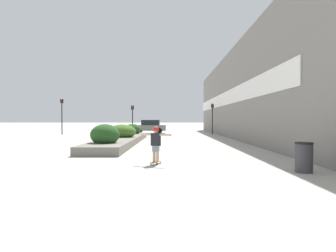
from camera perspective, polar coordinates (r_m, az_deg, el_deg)
building_wall_right at (r=22.79m, az=14.18°, el=6.58°), size 0.67×47.87×7.47m
planter_box at (r=20.18m, az=-8.78°, el=-2.10°), size 2.08×14.72×1.36m
skateboard at (r=10.71m, az=-2.34°, el=-6.96°), size 0.43×0.67×0.09m
skateboarder at (r=10.63m, az=-2.34°, el=-2.77°), size 1.10×0.56×1.26m
trash_bin at (r=9.94m, az=24.47°, el=-5.45°), size 0.54×0.54×0.91m
car_leftmost at (r=34.84m, az=-3.49°, el=-0.07°), size 3.81×1.89×1.55m
car_center_left at (r=39.57m, az=17.52°, el=-0.01°), size 4.25×1.99×1.46m
traffic_light_left at (r=32.05m, az=-6.78°, el=2.21°), size 0.28×0.30×3.10m
traffic_light_right at (r=32.13m, az=8.45°, el=2.39°), size 0.28×0.30×3.28m
traffic_light_far_left at (r=33.66m, az=-19.57°, el=2.79°), size 0.28×0.30×3.78m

